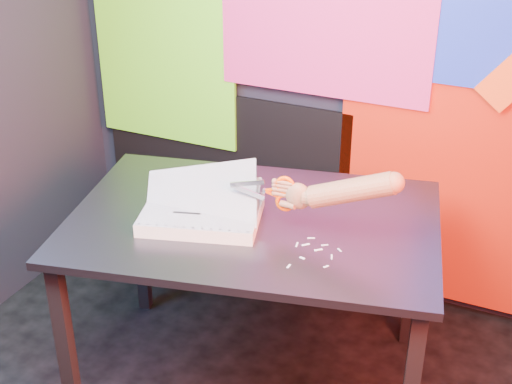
% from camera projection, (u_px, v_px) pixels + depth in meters
% --- Properties ---
extents(room, '(3.01, 3.01, 2.71)m').
position_uv_depth(room, '(216.00, 137.00, 1.69)').
color(room, black).
rests_on(room, ground).
extents(backdrop, '(2.88, 0.05, 2.08)m').
position_uv_depth(backdrop, '(391.00, 103.00, 3.02)').
color(backdrop, red).
rests_on(backdrop, ground).
extents(work_table, '(1.48, 1.15, 0.75)m').
position_uv_depth(work_table, '(253.00, 237.00, 2.59)').
color(work_table, black).
rests_on(work_table, ground).
extents(printout_stack, '(0.49, 0.41, 0.22)m').
position_uv_depth(printout_stack, '(202.00, 214.00, 2.53)').
color(printout_stack, silver).
rests_on(printout_stack, work_table).
extents(scissors, '(0.24, 0.03, 0.13)m').
position_uv_depth(scissors, '(280.00, 193.00, 2.42)').
color(scissors, silver).
rests_on(scissors, printout_stack).
extents(hand_forearm, '(0.43, 0.10, 0.19)m').
position_uv_depth(hand_forearm, '(342.00, 191.00, 2.34)').
color(hand_forearm, '#9B714A').
rests_on(hand_forearm, work_table).
extents(paper_clippings, '(0.16, 0.21, 0.00)m').
position_uv_depth(paper_clippings, '(313.00, 251.00, 2.36)').
color(paper_clippings, silver).
rests_on(paper_clippings, work_table).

